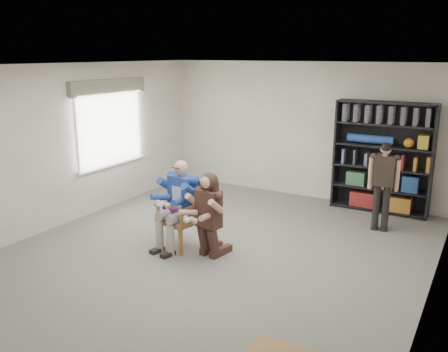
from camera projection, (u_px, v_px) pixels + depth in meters
The scene contains 8 objects.
room_shell at pixel (215, 164), 6.90m from camera, with size 6.00×7.00×2.80m, color beige, non-canonical shape.
floor at pixel (216, 252), 7.26m from camera, with size 6.00×7.00×0.01m, color #5F5E58.
window_left at pixel (111, 124), 9.11m from camera, with size 0.16×2.00×1.75m, color white, non-canonical shape.
armchair at pixel (180, 214), 7.34m from camera, with size 0.62×0.60×1.08m, color #A45E2E, non-canonical shape.
seated_man at pixel (179, 204), 7.30m from camera, with size 0.60×0.84×1.40m, color #164092, non-canonical shape.
kneeling_woman at pixel (207, 217), 6.94m from camera, with size 0.54×0.86×1.28m, color #35221C, non-canonical shape.
bookshelf at pixel (382, 158), 8.92m from camera, with size 1.80×0.38×2.10m, color black, non-canonical shape.
standing_man at pixel (383, 187), 7.97m from camera, with size 0.48×0.26×1.54m, color black, non-canonical shape.
Camera 1 is at (3.47, -5.76, 2.97)m, focal length 38.00 mm.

